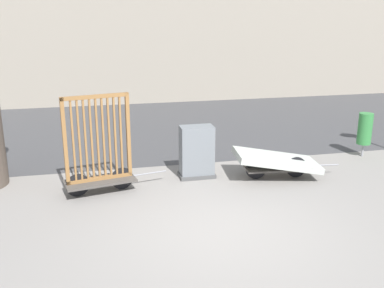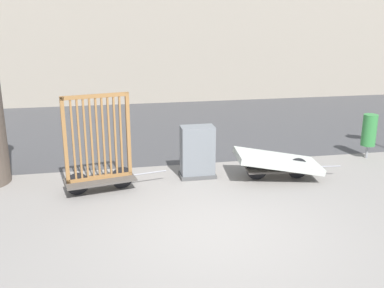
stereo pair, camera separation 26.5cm
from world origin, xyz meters
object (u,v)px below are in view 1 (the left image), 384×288
at_px(bike_cart_with_bedframe, 99,158).
at_px(bike_cart_with_mattress, 277,161).
at_px(utility_cabinet, 197,154).
at_px(trash_bin, 365,129).

height_order(bike_cart_with_bedframe, bike_cart_with_mattress, bike_cart_with_bedframe).
distance_m(utility_cabinet, trash_bin, 4.33).
bearing_deg(trash_bin, utility_cabinet, -173.50).
relative_size(utility_cabinet, trash_bin, 1.04).
relative_size(bike_cart_with_bedframe, utility_cabinet, 1.85).
bearing_deg(bike_cart_with_bedframe, utility_cabinet, 0.39).
distance_m(bike_cart_with_mattress, utility_cabinet, 1.71).
distance_m(bike_cart_with_mattress, trash_bin, 2.83).
xyz_separation_m(bike_cart_with_bedframe, trash_bin, (6.34, 0.93, -0.01)).
distance_m(bike_cart_with_bedframe, trash_bin, 6.41).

